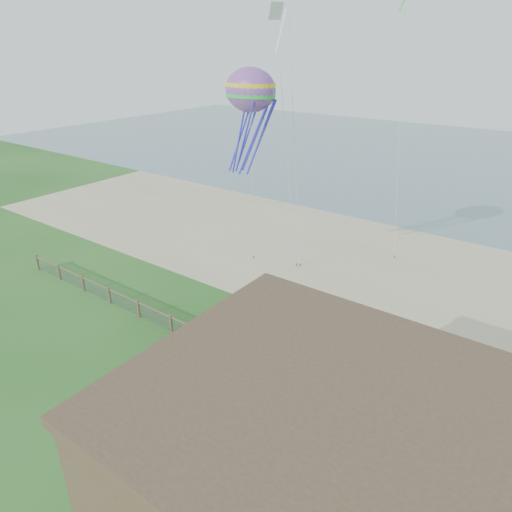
% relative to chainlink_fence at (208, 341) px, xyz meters
% --- Properties ---
extents(ground, '(160.00, 160.00, 0.00)m').
position_rel_chainlink_fence_xyz_m(ground, '(0.00, -6.00, -0.55)').
color(ground, '#20511C').
rests_on(ground, ground).
extents(sand_beach, '(72.00, 20.00, 0.02)m').
position_rel_chainlink_fence_xyz_m(sand_beach, '(0.00, 16.00, -0.55)').
color(sand_beach, tan).
rests_on(sand_beach, ground).
extents(ocean, '(160.00, 68.00, 0.02)m').
position_rel_chainlink_fence_xyz_m(ocean, '(0.00, 60.00, -0.55)').
color(ocean, slate).
rests_on(ocean, ground).
extents(chainlink_fence, '(36.20, 0.20, 1.25)m').
position_rel_chainlink_fence_xyz_m(chainlink_fence, '(0.00, 0.00, 0.00)').
color(chainlink_fence, brown).
rests_on(chainlink_fence, ground).
extents(motel_deck, '(15.00, 2.00, 0.50)m').
position_rel_chainlink_fence_xyz_m(motel_deck, '(13.00, -1.00, -0.30)').
color(motel_deck, brown).
rests_on(motel_deck, ground).
extents(picnic_table, '(1.82, 1.57, 0.65)m').
position_rel_chainlink_fence_xyz_m(picnic_table, '(6.91, -5.10, -0.22)').
color(picnic_table, brown).
rests_on(picnic_table, ground).
extents(octopus_kite, '(3.75, 2.75, 7.40)m').
position_rel_chainlink_fence_xyz_m(octopus_kite, '(-3.38, 8.80, 11.19)').
color(octopus_kite, '#E12342').
extents(kite_white, '(1.85, 1.67, 2.27)m').
position_rel_chainlink_fence_xyz_m(kite_white, '(-1.39, 8.64, 16.93)').
color(kite_white, white).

